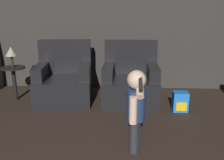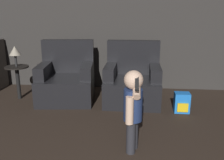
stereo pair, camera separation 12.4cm
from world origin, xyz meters
name	(u,v)px [view 1 (the left image)]	position (x,y,z in m)	size (l,w,h in m)	color
wall_back	(120,16)	(0.00, 4.50, 1.30)	(8.40, 0.05, 2.60)	#33302D
armchair_left	(64,81)	(-0.87, 3.77, 0.32)	(0.91, 0.88, 0.93)	black
armchair_right	(130,81)	(0.18, 3.77, 0.32)	(0.85, 0.82, 0.93)	black
person_toddler	(136,105)	(0.20, 2.30, 0.50)	(0.19, 0.33, 0.85)	#28282D
toy_backpack	(180,102)	(0.88, 3.38, 0.14)	(0.21, 0.18, 0.28)	blue
side_table	(14,75)	(-1.66, 3.71, 0.42)	(0.37, 0.37, 0.54)	black
lamp	(11,52)	(-1.66, 3.71, 0.78)	(0.18, 0.18, 0.32)	#262626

